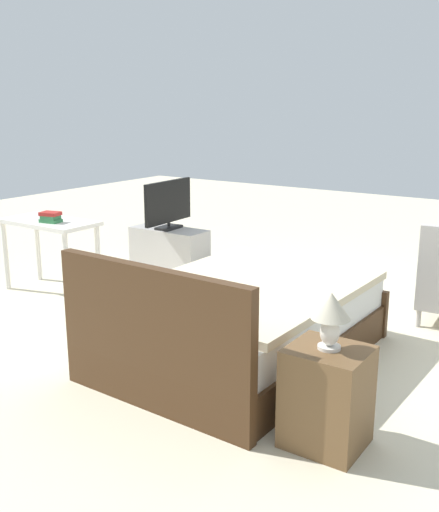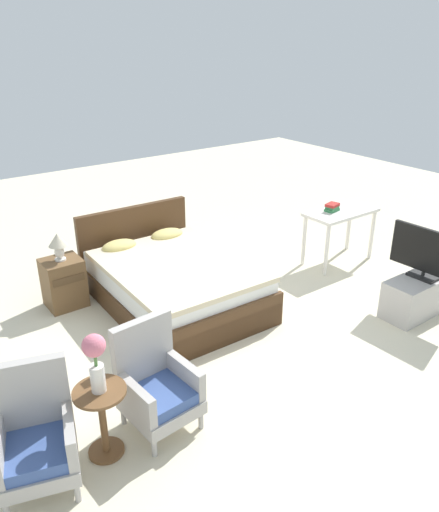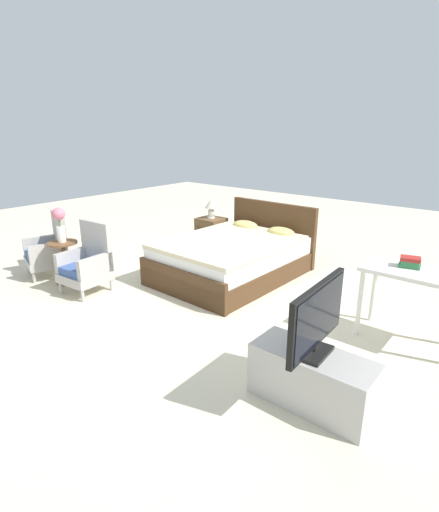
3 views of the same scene
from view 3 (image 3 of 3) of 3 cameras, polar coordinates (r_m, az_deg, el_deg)
ground_plane at (r=5.11m, az=-2.01°, el=-6.33°), size 16.00×16.00×0.00m
bed at (r=5.81m, az=2.11°, el=-0.10°), size 1.59×2.18×0.96m
armchair_by_window_left at (r=6.37m, az=-23.11°, el=0.77°), size 0.68×0.68×0.92m
armchair_by_window_right at (r=5.55m, az=-18.30°, el=-1.10°), size 0.58×0.58×0.92m
side_table at (r=5.93m, az=-21.31°, el=-0.20°), size 0.40×0.40×0.60m
flower_vase at (r=5.80m, az=-21.89°, el=4.65°), size 0.17×0.17×0.48m
nightstand at (r=6.99m, az=-1.19°, el=3.05°), size 0.44×0.41×0.59m
table_lamp at (r=6.88m, az=-1.21°, el=7.17°), size 0.22×0.22×0.33m
tv_stand at (r=3.35m, az=13.05°, el=-16.74°), size 0.96×0.40×0.45m
tv_flatscreen at (r=3.08m, az=13.79°, el=-8.66°), size 0.21×0.86×0.58m
vanity_desk at (r=4.39m, az=26.48°, el=-3.41°), size 1.04×0.52×0.76m
book_stack at (r=4.42m, az=25.56°, el=-0.80°), size 0.22×0.18×0.11m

